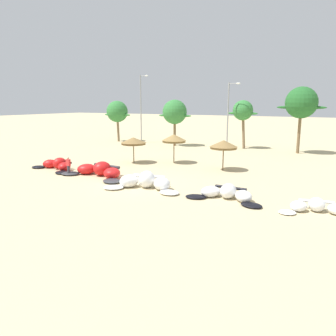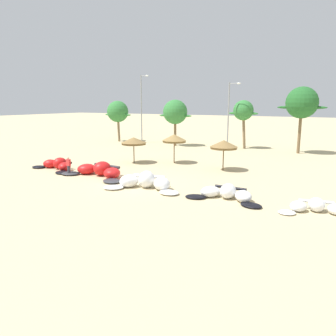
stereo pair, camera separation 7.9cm
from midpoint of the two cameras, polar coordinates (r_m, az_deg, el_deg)
ground_plane at (r=26.01m, az=-5.70°, el=-2.52°), size 260.00×260.00×0.00m
kite_far_left at (r=32.57m, az=-18.61°, el=0.51°), size 5.42×3.01×1.09m
kite_left at (r=28.61m, az=-11.80°, el=-0.47°), size 6.94×3.46×1.22m
kite_left_of_center at (r=24.06m, az=-3.90°, el=-2.46°), size 5.95×3.27×1.25m
kite_center at (r=21.76m, az=10.24°, el=-4.40°), size 5.36×2.49×0.98m
kite_right_of_center at (r=20.72m, az=24.57°, el=-6.25°), size 4.43×2.54×0.82m
beach_umbrella_near_van at (r=34.12m, az=-5.92°, el=4.69°), size 2.62×2.62×2.67m
beach_umbrella_middle at (r=33.84m, az=1.15°, el=5.18°), size 2.50×2.50×2.99m
beach_umbrella_near_palms at (r=30.56m, az=9.73°, el=4.03°), size 2.56×2.56×2.80m
person_near_kites at (r=29.54m, az=-16.82°, el=0.35°), size 0.36×0.24×1.62m
palm_leftmost at (r=53.61m, az=-8.68°, el=9.62°), size 5.07×3.38×6.45m
palm_left at (r=47.48m, az=1.30°, el=9.66°), size 5.21×3.47×6.59m
palm_left_of_gap at (r=45.86m, az=13.01°, el=9.62°), size 4.05×2.70×6.50m
palm_center_left at (r=43.34m, az=22.29°, el=10.40°), size 5.72×3.82×8.08m
lamppost_west at (r=51.59m, az=-4.52°, el=10.70°), size 1.49×0.24×10.27m
lamppost_west_center at (r=44.37m, az=10.65°, el=9.44°), size 1.61×0.24×8.72m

